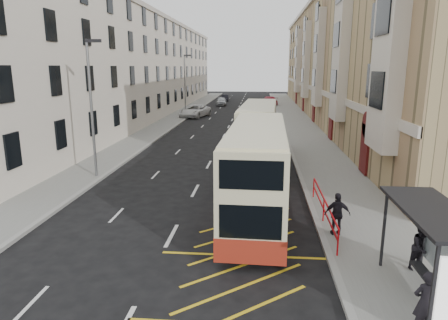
# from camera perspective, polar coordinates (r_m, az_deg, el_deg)

# --- Properties ---
(ground) EXTENTS (200.00, 200.00, 0.00)m
(ground) POSITION_cam_1_polar(r_m,az_deg,el_deg) (13.03, -11.44, -17.65)
(ground) COLOR black
(ground) RESTS_ON ground
(pavement_right) EXTENTS (4.00, 120.00, 0.15)m
(pavement_right) POSITION_cam_1_polar(r_m,az_deg,el_deg) (41.47, 11.35, 3.84)
(pavement_right) COLOR slate
(pavement_right) RESTS_ON ground
(pavement_left) EXTENTS (3.00, 120.00, 0.15)m
(pavement_left) POSITION_cam_1_polar(r_m,az_deg,el_deg) (42.64, -9.88, 4.15)
(pavement_left) COLOR slate
(pavement_left) RESTS_ON ground
(kerb_right) EXTENTS (0.25, 120.00, 0.15)m
(kerb_right) POSITION_cam_1_polar(r_m,az_deg,el_deg) (41.30, 8.58, 3.91)
(kerb_right) COLOR gray
(kerb_right) RESTS_ON ground
(kerb_left) EXTENTS (0.25, 120.00, 0.15)m
(kerb_left) POSITION_cam_1_polar(r_m,az_deg,el_deg) (42.28, -7.91, 4.15)
(kerb_left) COLOR gray
(kerb_left) RESTS_ON ground
(road_markings) EXTENTS (10.00, 110.00, 0.01)m
(road_markings) POSITION_cam_1_polar(r_m,az_deg,el_deg) (56.19, 1.53, 6.42)
(road_markings) COLOR silver
(road_markings) RESTS_ON ground
(terrace_right) EXTENTS (10.75, 79.00, 15.25)m
(terrace_right) POSITION_cam_1_polar(r_m,az_deg,el_deg) (57.23, 17.09, 13.52)
(terrace_right) COLOR tan
(terrace_right) RESTS_ON ground
(terrace_left) EXTENTS (9.18, 79.00, 13.25)m
(terrace_left) POSITION_cam_1_polar(r_m,az_deg,el_deg) (58.66, -11.95, 12.80)
(terrace_left) COLOR beige
(terrace_left) RESTS_ON ground
(bus_shelter) EXTENTS (1.65, 4.25, 2.70)m
(bus_shelter) POSITION_cam_1_polar(r_m,az_deg,el_deg) (12.27, 28.76, -9.99)
(bus_shelter) COLOR black
(bus_shelter) RESTS_ON pavement_right
(guard_railing) EXTENTS (0.06, 6.56, 1.01)m
(guard_railing) POSITION_cam_1_polar(r_m,az_deg,el_deg) (17.65, 14.08, -6.30)
(guard_railing) COLOR red
(guard_railing) RESTS_ON pavement_right
(street_lamp_near) EXTENTS (0.93, 0.18, 8.00)m
(street_lamp_near) POSITION_cam_1_polar(r_m,az_deg,el_deg) (24.78, -18.37, 7.92)
(street_lamp_near) COLOR slate
(street_lamp_near) RESTS_ON pavement_left
(street_lamp_far) EXTENTS (0.93, 0.18, 8.00)m
(street_lamp_far) POSITION_cam_1_polar(r_m,az_deg,el_deg) (53.63, -5.56, 11.00)
(street_lamp_far) COLOR slate
(street_lamp_far) RESTS_ON pavement_left
(double_decker_front) EXTENTS (2.70, 10.48, 4.16)m
(double_decker_front) POSITION_cam_1_polar(r_m,az_deg,el_deg) (17.71, 4.71, -1.61)
(double_decker_front) COLOR beige
(double_decker_front) RESTS_ON ground
(double_decker_rear) EXTENTS (2.84, 10.33, 4.08)m
(double_decker_rear) POSITION_cam_1_polar(r_m,az_deg,el_deg) (28.39, 4.92, 3.92)
(double_decker_rear) COLOR beige
(double_decker_rear) RESTS_ON ground
(pedestrian_near) EXTENTS (0.65, 0.47, 1.68)m
(pedestrian_near) POSITION_cam_1_polar(r_m,az_deg,el_deg) (11.48, 26.81, -17.75)
(pedestrian_near) COLOR black
(pedestrian_near) RESTS_ON pavement_right
(pedestrian_mid) EXTENTS (0.93, 0.84, 1.55)m
(pedestrian_mid) POSITION_cam_1_polar(r_m,az_deg,el_deg) (14.70, 26.38, -11.09)
(pedestrian_mid) COLOR black
(pedestrian_mid) RESTS_ON pavement_right
(pedestrian_far) EXTENTS (1.01, 0.43, 1.71)m
(pedestrian_far) POSITION_cam_1_polar(r_m,az_deg,el_deg) (16.36, 15.90, -7.44)
(pedestrian_far) COLOR black
(pedestrian_far) RESTS_ON pavement_right
(white_van) EXTENTS (4.14, 6.42, 1.65)m
(white_van) POSITION_cam_1_polar(r_m,az_deg,el_deg) (54.13, -4.18, 7.00)
(white_van) COLOR silver
(white_van) RESTS_ON ground
(car_silver) EXTENTS (1.94, 4.33, 1.45)m
(car_silver) POSITION_cam_1_polar(r_m,az_deg,el_deg) (70.55, -0.38, 8.39)
(car_silver) COLOR #B5B9BD
(car_silver) RESTS_ON ground
(car_dark) EXTENTS (1.80, 3.99, 1.27)m
(car_dark) POSITION_cam_1_polar(r_m,az_deg,el_deg) (79.85, 0.10, 8.88)
(car_dark) COLOR black
(car_dark) RESTS_ON ground
(car_red) EXTENTS (3.15, 5.75, 1.58)m
(car_red) POSITION_cam_1_polar(r_m,az_deg,el_deg) (71.28, 6.47, 8.41)
(car_red) COLOR #AB1328
(car_red) RESTS_ON ground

